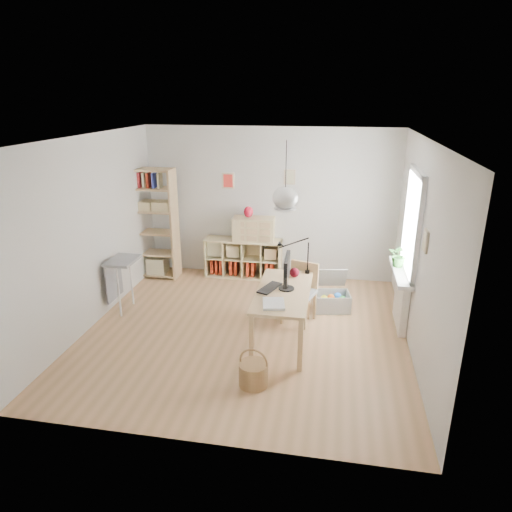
% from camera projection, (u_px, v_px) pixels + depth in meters
% --- Properties ---
extents(ground, '(4.50, 4.50, 0.00)m').
position_uv_depth(ground, '(245.00, 331.00, 6.55)').
color(ground, tan).
rests_on(ground, ground).
extents(room_shell, '(4.50, 4.50, 4.50)m').
position_uv_depth(room_shell, '(285.00, 198.00, 5.64)').
color(room_shell, silver).
rests_on(room_shell, ground).
extents(window_unit, '(0.07, 1.16, 1.46)m').
position_uv_depth(window_unit, '(413.00, 223.00, 6.21)').
color(window_unit, white).
rests_on(window_unit, ground).
extents(radiator, '(0.10, 0.80, 0.80)m').
position_uv_depth(radiator, '(401.00, 300.00, 6.60)').
color(radiator, white).
rests_on(radiator, ground).
extents(windowsill, '(0.22, 1.20, 0.06)m').
position_uv_depth(windowsill, '(401.00, 272.00, 6.47)').
color(windowsill, white).
rests_on(windowsill, radiator).
extents(desk, '(0.70, 1.50, 0.75)m').
position_uv_depth(desk, '(283.00, 297.00, 6.09)').
color(desk, tan).
rests_on(desk, ground).
extents(cube_shelf, '(1.40, 0.38, 0.72)m').
position_uv_depth(cube_shelf, '(243.00, 261.00, 8.45)').
color(cube_shelf, beige).
rests_on(cube_shelf, ground).
extents(tall_bookshelf, '(0.80, 0.38, 2.00)m').
position_uv_depth(tall_bookshelf, '(154.00, 219.00, 8.19)').
color(tall_bookshelf, tan).
rests_on(tall_bookshelf, ground).
extents(side_table, '(0.40, 0.55, 0.85)m').
position_uv_depth(side_table, '(119.00, 270.00, 6.98)').
color(side_table, gray).
rests_on(side_table, ground).
extents(chair, '(0.55, 0.55, 0.89)m').
position_uv_depth(chair, '(301.00, 289.00, 6.72)').
color(chair, gray).
rests_on(chair, ground).
extents(wicker_basket, '(0.35, 0.34, 0.48)m').
position_uv_depth(wicker_basket, '(253.00, 373.00, 5.30)').
color(wicker_basket, olive).
rests_on(wicker_basket, ground).
extents(storage_chest, '(0.65, 0.71, 0.58)m').
position_uv_depth(storage_chest, '(332.00, 297.00, 7.19)').
color(storage_chest, silver).
rests_on(storage_chest, ground).
extents(monitor, '(0.21, 0.53, 0.46)m').
position_uv_depth(monitor, '(287.00, 271.00, 6.02)').
color(monitor, black).
rests_on(monitor, desk).
extents(keyboard, '(0.31, 0.46, 0.02)m').
position_uv_depth(keyboard, '(270.00, 288.00, 6.12)').
color(keyboard, black).
rests_on(keyboard, desk).
extents(task_lamp, '(0.47, 0.17, 0.50)m').
position_uv_depth(task_lamp, '(292.00, 252.00, 6.51)').
color(task_lamp, black).
rests_on(task_lamp, desk).
extents(yarn_ball, '(0.14, 0.14, 0.14)m').
position_uv_depth(yarn_ball, '(294.00, 273.00, 6.48)').
color(yarn_ball, '#480913').
rests_on(yarn_ball, desk).
extents(paper_tray, '(0.32, 0.37, 0.03)m').
position_uv_depth(paper_tray, '(274.00, 304.00, 5.64)').
color(paper_tray, white).
rests_on(paper_tray, desk).
extents(drawer_chest, '(0.75, 0.37, 0.42)m').
position_uv_depth(drawer_chest, '(254.00, 229.00, 8.17)').
color(drawer_chest, beige).
rests_on(drawer_chest, cube_shelf).
extents(red_vase, '(0.17, 0.17, 0.20)m').
position_uv_depth(red_vase, '(248.00, 212.00, 8.08)').
color(red_vase, '#AD0E21').
rests_on(red_vase, drawer_chest).
extents(potted_plant, '(0.37, 0.34, 0.34)m').
position_uv_depth(potted_plant, '(400.00, 255.00, 6.54)').
color(potted_plant, '#255921').
rests_on(potted_plant, windowsill).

